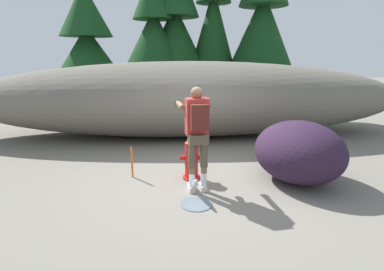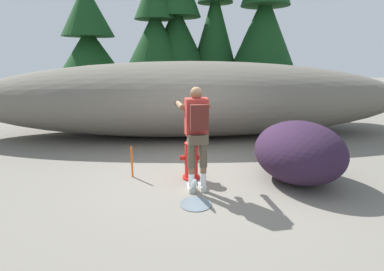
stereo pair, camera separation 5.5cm
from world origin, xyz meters
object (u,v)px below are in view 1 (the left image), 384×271
object	(u,v)px
boulder_large	(299,152)
survey_stake	(132,162)
utility_worker	(197,126)
fire_hydrant	(191,160)
boulder_mid	(286,150)

from	to	relation	value
boulder_large	survey_stake	bearing A→B (deg)	172.93
utility_worker	boulder_large	bearing A→B (deg)	-88.86
utility_worker	fire_hydrant	bearing A→B (deg)	0.05
utility_worker	boulder_large	world-z (taller)	utility_worker
boulder_large	boulder_mid	size ratio (longest dim) A/B	2.09
survey_stake	fire_hydrant	bearing A→B (deg)	-7.23
fire_hydrant	boulder_mid	xyz separation A→B (m)	(2.08, 0.75, -0.09)
boulder_large	boulder_mid	bearing A→B (deg)	81.15
fire_hydrant	utility_worker	bearing A→B (deg)	-83.51
boulder_mid	survey_stake	bearing A→B (deg)	-169.21
boulder_large	survey_stake	distance (m)	3.07
boulder_large	boulder_mid	xyz separation A→B (m)	(0.15, 0.98, -0.28)
fire_hydrant	boulder_large	xyz separation A→B (m)	(1.93, -0.24, 0.19)
utility_worker	boulder_large	xyz separation A→B (m)	(1.87, 0.25, -0.56)
utility_worker	boulder_mid	xyz separation A→B (m)	(2.03, 1.23, -0.84)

